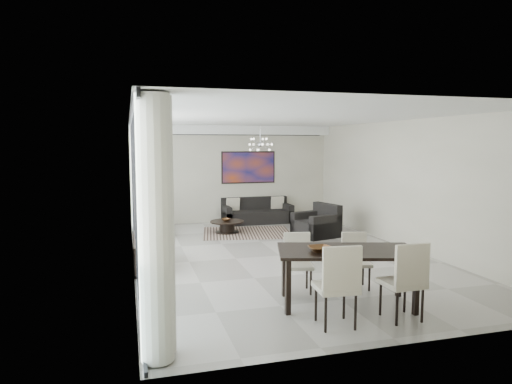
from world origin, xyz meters
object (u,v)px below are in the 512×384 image
object	(u,v)px
coffee_table	(227,226)
dining_table	(347,255)
television	(154,222)
tv_console	(146,252)
sofa_main	(257,214)

from	to	relation	value
coffee_table	dining_table	world-z (taller)	dining_table
coffee_table	television	size ratio (longest dim) A/B	0.80
tv_console	television	bearing A→B (deg)	-13.82
television	dining_table	distance (m)	3.95
television	dining_table	size ratio (longest dim) A/B	0.52
coffee_table	sofa_main	bearing A→B (deg)	47.34
coffee_table	television	xyz separation A→B (m)	(-2.06, -2.88, 0.69)
sofa_main	television	size ratio (longest dim) A/B	1.82
sofa_main	dining_table	distance (m)	7.22
tv_console	coffee_table	bearing A→B (deg)	52.01
tv_console	television	world-z (taller)	television
coffee_table	sofa_main	world-z (taller)	sofa_main
tv_console	dining_table	distance (m)	4.11
coffee_table	tv_console	size ratio (longest dim) A/B	0.52
sofa_main	television	bearing A→B (deg)	-127.92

